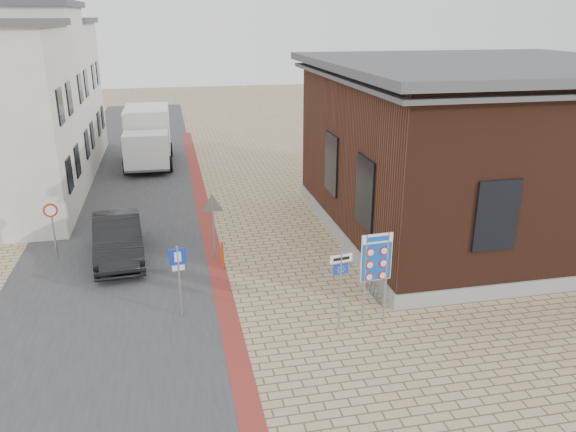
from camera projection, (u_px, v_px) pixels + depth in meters
name	position (u px, v px, depth m)	size (l,w,h in m)	color
ground	(307.00, 338.00, 15.45)	(120.00, 120.00, 0.00)	tan
road_strip	(129.00, 193.00, 28.18)	(7.00, 60.00, 0.02)	#38383A
curb_strip	(207.00, 221.00, 24.26)	(0.60, 40.00, 0.02)	maroon
brick_building	(483.00, 145.00, 22.51)	(13.00, 13.00, 6.80)	gray
townhouse_mid	(11.00, 96.00, 28.32)	(7.40, 6.40, 9.10)	silver
townhouse_far	(36.00, 90.00, 33.98)	(7.40, 6.40, 8.30)	silver
bike_rack	(371.00, 285.00, 17.92)	(0.08, 1.80, 0.60)	slate
sedan	(118.00, 238.00, 20.32)	(1.66, 4.77, 1.57)	black
box_truck	(148.00, 136.00, 33.09)	(2.78, 6.30, 3.27)	slate
border_sign	(376.00, 259.00, 15.67)	(0.93, 0.13, 2.73)	gray
essen_sign	(340.00, 277.00, 15.39)	(0.66, 0.14, 2.44)	gray
parking_sign	(179.00, 270.00, 16.14)	(0.49, 0.09, 2.21)	gray
yield_sign	(213.00, 211.00, 19.97)	(0.86, 0.15, 2.41)	gray
speed_sign	(52.00, 223.00, 20.02)	(0.50, 0.10, 2.14)	gray
bollard	(223.00, 256.00, 19.54)	(0.09, 0.09, 1.00)	#FC420D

